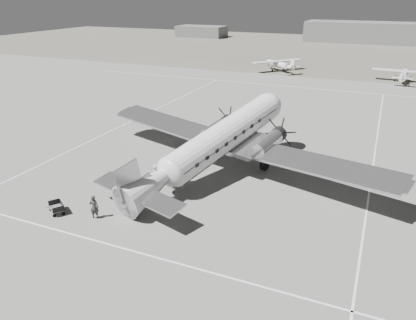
% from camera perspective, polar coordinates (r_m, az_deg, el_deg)
% --- Properties ---
extents(ground, '(260.00, 260.00, 0.00)m').
position_cam_1_polar(ground, '(37.82, 3.34, -1.99)').
color(ground, slate).
rests_on(ground, ground).
extents(taxi_line_near, '(60.00, 0.15, 0.01)m').
position_cam_1_polar(taxi_line_near, '(26.81, -7.41, -13.40)').
color(taxi_line_near, silver).
rests_on(taxi_line_near, ground).
extents(taxi_line_right, '(0.15, 80.00, 0.01)m').
position_cam_1_polar(taxi_line_right, '(35.98, 21.63, -4.99)').
color(taxi_line_right, silver).
rests_on(taxi_line_right, ground).
extents(taxi_line_left, '(0.15, 60.00, 0.01)m').
position_cam_1_polar(taxi_line_left, '(54.05, -11.06, 5.24)').
color(taxi_line_left, silver).
rests_on(taxi_line_left, ground).
extents(taxi_line_horizon, '(90.00, 0.15, 0.01)m').
position_cam_1_polar(taxi_line_horizon, '(74.99, 14.19, 9.76)').
color(taxi_line_horizon, silver).
rests_on(taxi_line_horizon, ground).
extents(grass_infield, '(260.00, 90.00, 0.01)m').
position_cam_1_polar(grass_infield, '(128.89, 18.69, 14.36)').
color(grass_infield, '#58554A').
rests_on(grass_infield, ground).
extents(hangar_main, '(42.00, 14.00, 6.60)m').
position_cam_1_polar(hangar_main, '(153.05, 21.80, 16.33)').
color(hangar_main, '#616161').
rests_on(hangar_main, ground).
extents(shed_secondary, '(18.00, 10.00, 4.00)m').
position_cam_1_polar(shed_secondary, '(162.35, -0.93, 17.64)').
color(shed_secondary, '#595959').
rests_on(shed_secondary, ground).
extents(dc3_airliner, '(36.97, 30.44, 6.08)m').
position_cam_1_polar(dc3_airliner, '(36.56, 1.25, 2.32)').
color(dc3_airliner, '#B3B3B6').
rests_on(dc3_airliner, ground).
extents(light_plane_left, '(15.35, 15.63, 2.52)m').
position_cam_1_polar(light_plane_left, '(90.25, 9.96, 12.97)').
color(light_plane_left, silver).
rests_on(light_plane_left, ground).
extents(light_plane_right, '(12.40, 10.36, 2.43)m').
position_cam_1_polar(light_plane_right, '(85.95, 25.82, 10.62)').
color(light_plane_right, silver).
rests_on(light_plane_right, ground).
extents(baggage_cart_near, '(2.06, 1.86, 0.95)m').
position_cam_1_polar(baggage_cart_near, '(33.94, -11.91, -4.58)').
color(baggage_cart_near, '#595959').
rests_on(baggage_cart_near, ground).
extents(baggage_cart_far, '(1.82, 1.71, 0.84)m').
position_cam_1_polar(baggage_cart_far, '(33.22, -20.52, -6.35)').
color(baggage_cart_far, '#595959').
rests_on(baggage_cart_far, ground).
extents(ground_crew, '(0.78, 0.62, 1.88)m').
position_cam_1_polar(ground_crew, '(31.38, -15.72, -6.37)').
color(ground_crew, '#2A2A2A').
rests_on(ground_crew, ground).
extents(ramp_agent, '(0.76, 0.93, 1.79)m').
position_cam_1_polar(ramp_agent, '(34.56, -10.06, -3.14)').
color(ramp_agent, silver).
rests_on(ramp_agent, ground).
extents(passenger, '(0.59, 0.90, 1.83)m').
position_cam_1_polar(passenger, '(35.88, -7.31, -1.94)').
color(passenger, '#AEAEAC').
rests_on(passenger, ground).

